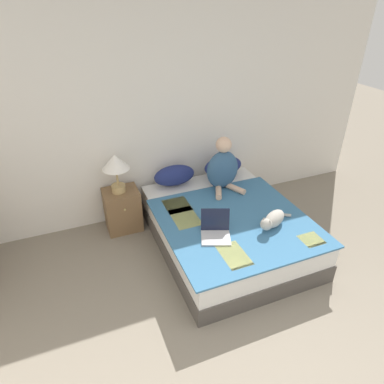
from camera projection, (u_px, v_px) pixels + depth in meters
The scene contains 9 objects.
wall_back at pixel (155, 118), 4.03m from camera, with size 6.05×0.05×2.55m.
bed at pixel (227, 229), 3.91m from camera, with size 1.55×1.91×0.46m.
pillow_near at pixel (174, 175), 4.26m from camera, with size 0.52×0.25×0.26m.
pillow_far at pixel (223, 166), 4.48m from camera, with size 0.52×0.25×0.26m.
person_sitting at pixel (223, 168), 4.12m from camera, with size 0.40×0.39×0.66m.
cat_tabby at pixel (273, 220), 3.52m from camera, with size 0.48×0.30×0.18m.
laptop_open at pixel (216, 231), 3.40m from camera, with size 0.37×0.37×0.25m.
nightstand at pixel (123, 210), 4.18m from camera, with size 0.41×0.37×0.53m.
table_lamp at pixel (116, 165), 3.86m from camera, with size 0.31×0.31×0.48m.
Camera 1 is at (-1.06, -0.68, 2.59)m, focal length 32.00 mm.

